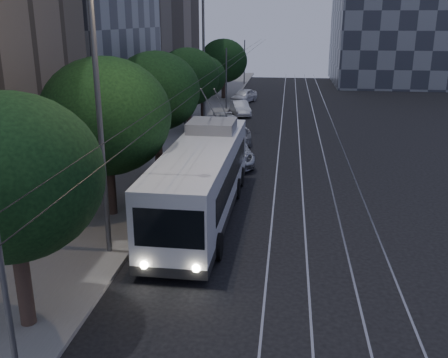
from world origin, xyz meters
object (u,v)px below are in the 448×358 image
at_px(trolleybus, 202,179).
at_px(pickup_silver, 230,151).
at_px(car_white_c, 240,108).
at_px(streetlamp_far, 209,48).
at_px(streetlamp_near, 108,79).
at_px(car_white_a, 235,140).
at_px(car_white_d, 244,96).
at_px(car_white_b, 230,125).

height_order(trolleybus, pickup_silver, trolleybus).
bearing_deg(car_white_c, trolleybus, -104.56).
bearing_deg(streetlamp_far, pickup_silver, -73.27).
bearing_deg(trolleybus, streetlamp_near, -119.26).
bearing_deg(car_white_a, pickup_silver, -85.91).
distance_m(pickup_silver, streetlamp_near, 14.79).
bearing_deg(streetlamp_near, car_white_c, 86.72).
bearing_deg(car_white_a, trolleybus, -86.86).
bearing_deg(car_white_d, car_white_c, -69.27).
bearing_deg(trolleybus, car_white_a, 89.69).
distance_m(car_white_a, car_white_d, 20.95).
relative_size(trolleybus, streetlamp_far, 1.20).
relative_size(pickup_silver, car_white_d, 1.30).
height_order(trolleybus, car_white_c, trolleybus).
distance_m(trolleybus, car_white_c, 25.56).
bearing_deg(car_white_c, streetlamp_near, -109.55).
xyz_separation_m(pickup_silver, car_white_d, (-1.29, 23.99, -0.05)).
relative_size(trolleybus, streetlamp_near, 1.16).
distance_m(trolleybus, pickup_silver, 9.07).
height_order(car_white_b, car_white_d, car_white_d).
relative_size(car_white_c, streetlamp_far, 0.37).
height_order(car_white_d, streetlamp_far, streetlamp_far).
height_order(car_white_b, streetlamp_far, streetlamp_far).
distance_m(trolleybus, streetlamp_near, 6.96).
height_order(trolleybus, streetlamp_near, streetlamp_near).
height_order(car_white_b, car_white_c, car_white_b).
height_order(pickup_silver, car_white_b, pickup_silver).
relative_size(car_white_b, car_white_d, 1.07).
distance_m(car_white_b, car_white_d, 15.42).
bearing_deg(car_white_c, pickup_silver, -102.93).
relative_size(pickup_silver, car_white_a, 1.23).
distance_m(car_white_a, streetlamp_far, 8.59).
distance_m(car_white_d, streetlamp_far, 16.22).
distance_m(pickup_silver, car_white_c, 16.54).
bearing_deg(trolleybus, pickup_silver, 89.37).
xyz_separation_m(trolleybus, car_white_c, (-0.76, 25.53, -1.12)).
xyz_separation_m(trolleybus, car_white_a, (0.20, 12.09, -1.01)).
distance_m(pickup_silver, car_white_b, 8.64).
bearing_deg(car_white_a, streetlamp_far, 118.77).
bearing_deg(streetlamp_near, pickup_silver, 78.65).
height_order(trolleybus, car_white_d, trolleybus).
distance_m(trolleybus, car_white_b, 17.64).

